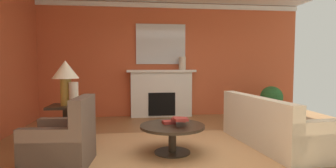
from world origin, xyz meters
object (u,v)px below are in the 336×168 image
(armchair_near_window, at_px, (63,144))
(side_table, at_px, (67,123))
(mantel_mirror, at_px, (161,44))
(vase_mantel_right, at_px, (182,63))
(potted_plant, at_px, (271,99))
(vase_on_side_table, at_px, (74,94))
(fireplace, at_px, (161,95))
(sofa, at_px, (272,128))
(coffee_table, at_px, (172,132))
(table_lamp, at_px, (65,74))

(armchair_near_window, height_order, side_table, armchair_near_window)
(mantel_mirror, height_order, vase_mantel_right, mantel_mirror)
(vase_mantel_right, relative_size, potted_plant, 0.41)
(mantel_mirror, bearing_deg, side_table, -125.86)
(side_table, xyz_separation_m, vase_on_side_table, (0.15, -0.12, 0.50))
(vase_on_side_table, bearing_deg, fireplace, 56.42)
(mantel_mirror, distance_m, sofa, 3.73)
(armchair_near_window, relative_size, vase_on_side_table, 2.40)
(mantel_mirror, bearing_deg, coffee_table, -92.34)
(mantel_mirror, distance_m, coffee_table, 3.53)
(mantel_mirror, height_order, potted_plant, mantel_mirror)
(mantel_mirror, bearing_deg, armchair_near_window, -115.46)
(table_lamp, bearing_deg, fireplace, 52.82)
(sofa, xyz_separation_m, vase_mantel_right, (-1.05, 2.79, 1.12))
(coffee_table, relative_size, vase_mantel_right, 2.92)
(potted_plant, bearing_deg, fireplace, 167.30)
(armchair_near_window, bearing_deg, mantel_mirror, 64.54)
(mantel_mirror, relative_size, armchair_near_window, 1.38)
(side_table, relative_size, table_lamp, 0.93)
(armchair_near_window, xyz_separation_m, side_table, (-0.17, 0.96, 0.09))
(mantel_mirror, height_order, armchair_near_window, mantel_mirror)
(fireplace, distance_m, sofa, 3.27)
(table_lamp, bearing_deg, sofa, -6.68)
(side_table, bearing_deg, armchair_near_window, -79.72)
(sofa, distance_m, vase_on_side_table, 3.36)
(mantel_mirror, relative_size, coffee_table, 1.31)
(mantel_mirror, xyz_separation_m, vase_mantel_right, (0.55, -0.17, -0.51))
(mantel_mirror, bearing_deg, fireplace, -90.00)
(sofa, height_order, armchair_near_window, armchair_near_window)
(vase_mantel_right, xyz_separation_m, potted_plant, (2.21, -0.57, -0.92))
(sofa, relative_size, potted_plant, 2.62)
(fireplace, height_order, vase_mantel_right, vase_mantel_right)
(fireplace, bearing_deg, coffee_table, -92.43)
(fireplace, bearing_deg, sofa, -60.55)
(coffee_table, bearing_deg, table_lamp, 160.64)
(potted_plant, bearing_deg, sofa, -117.53)
(table_lamp, bearing_deg, mantel_mirror, 54.14)
(table_lamp, bearing_deg, potted_plant, 21.49)
(mantel_mirror, relative_size, potted_plant, 1.58)
(sofa, bearing_deg, coffee_table, -173.43)
(side_table, xyz_separation_m, vase_mantel_right, (2.39, 2.38, 1.01))
(sofa, bearing_deg, fireplace, 119.45)
(vase_mantel_right, bearing_deg, side_table, -135.15)
(mantel_mirror, relative_size, vase_mantel_right, 3.83)
(armchair_near_window, xyz_separation_m, potted_plant, (4.43, 2.77, 0.19))
(armchair_near_window, xyz_separation_m, vase_mantel_right, (2.22, 3.34, 1.11))
(coffee_table, height_order, vase_on_side_table, vase_on_side_table)
(sofa, xyz_separation_m, armchair_near_window, (-3.27, -0.55, 0.01))
(armchair_near_window, distance_m, side_table, 0.98)
(coffee_table, bearing_deg, side_table, 160.64)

